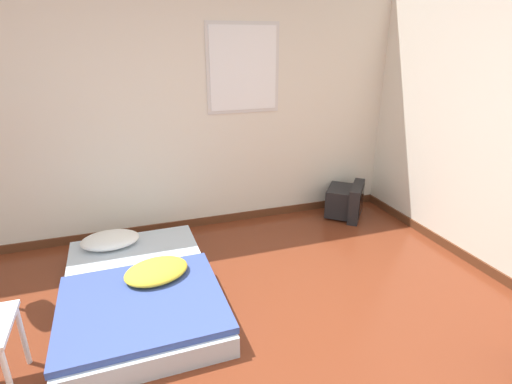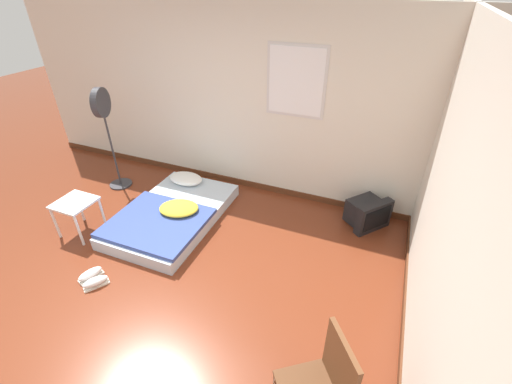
{
  "view_description": "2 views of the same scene",
  "coord_description": "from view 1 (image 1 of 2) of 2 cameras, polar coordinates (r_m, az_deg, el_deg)",
  "views": [
    {
      "loc": [
        -0.5,
        -1.62,
        1.96
      ],
      "look_at": [
        0.67,
        1.76,
        0.6
      ],
      "focal_mm": 28.0,
      "sensor_mm": 36.0,
      "label": 1
    },
    {
      "loc": [
        1.97,
        -1.75,
        2.83
      ],
      "look_at": [
        0.61,
        1.52,
        0.56
      ],
      "focal_mm": 24.0,
      "sensor_mm": 36.0,
      "label": 2
    }
  ],
  "objects": [
    {
      "name": "mattress_bed",
      "position": [
        3.41,
        -16.38,
        -12.89
      ],
      "size": [
        1.16,
        1.8,
        0.31
      ],
      "color": "silver",
      "rests_on": "ground_plane"
    },
    {
      "name": "wall_back",
      "position": [
        4.18,
        -12.05,
        11.23
      ],
      "size": [
        7.34,
        0.08,
        2.6
      ],
      "color": "silver",
      "rests_on": "ground_plane"
    },
    {
      "name": "crt_tv",
      "position": [
        4.81,
        12.76,
        -1.23
      ],
      "size": [
        0.6,
        0.61,
        0.4
      ],
      "color": "black",
      "rests_on": "ground_plane"
    }
  ]
}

